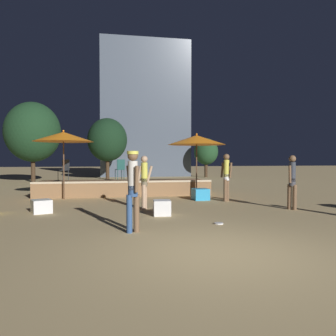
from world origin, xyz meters
The scene contains 18 objects.
ground_plane centered at (0.00, 0.00, 0.00)m, with size 120.00×120.00×0.00m, color tan.
wooden_deck centered at (-1.25, 9.69, 0.30)m, with size 7.54×2.43×0.68m.
patio_umbrella_0 centered at (1.78, 8.25, 2.41)m, with size 2.46×2.46×2.70m.
patio_umbrella_1 centered at (-3.69, 8.27, 2.49)m, with size 2.36×2.36×2.77m.
cube_seat_2 centered at (1.62, 7.07, 0.22)m, with size 0.63×0.63×0.44m.
cube_seat_3 centered at (-3.89, 4.91, 0.20)m, with size 0.70×0.70×0.40m.
cube_seat_4 centered at (-0.41, 3.90, 0.22)m, with size 0.52×0.52×0.43m.
person_1 centered at (-1.38, 1.86, 1.03)m, with size 0.29×0.50×1.80m.
person_2 centered at (2.48, 6.50, 1.00)m, with size 0.39×0.41×1.80m.
person_3 centered at (-0.79, 5.08, 0.93)m, with size 0.52×0.29×1.72m.
person_4 centered at (3.83, 4.20, 0.94)m, with size 0.40×0.32×1.73m.
bistro_chair_0 centered at (-3.79, 9.27, 1.23)m, with size 0.47×0.47×0.90m.
bistro_chair_1 centered at (-1.42, 9.38, 1.23)m, with size 0.43×0.44×0.90m.
frisbee_disc centered at (0.78, 2.41, 0.02)m, with size 0.22×0.22×0.03m.
background_tree_0 centered at (6.26, 21.77, 2.20)m, with size 2.06×2.06×3.35m.
background_tree_1 centered at (-7.03, 18.21, 3.41)m, with size 3.68×3.68×5.44m.
background_tree_2 centered at (-2.06, 20.42, 3.05)m, with size 3.03×3.03×4.73m.
distant_building centered at (1.31, 24.80, 6.10)m, with size 8.00×3.11×12.20m.
Camera 1 is at (-1.87, -5.32, 1.63)m, focal length 35.00 mm.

